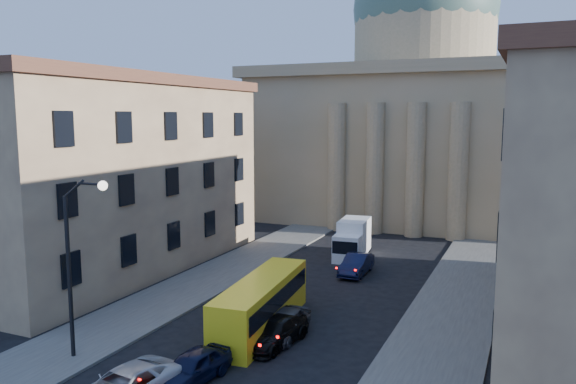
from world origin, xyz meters
name	(u,v)px	position (x,y,z in m)	size (l,w,h in m)	color
sidewalk_left	(176,295)	(-8.50, 18.00, 0.07)	(5.00, 60.00, 0.15)	#514E4A
sidewalk_right	(442,335)	(8.50, 18.00, 0.07)	(5.00, 60.00, 0.15)	#514E4A
church	(421,114)	(0.00, 55.47, 11.88)	(68.02, 28.76, 36.60)	#918059
building_left	(112,173)	(-17.00, 22.00, 7.42)	(11.60, 26.60, 14.70)	tan
street_lamp	(77,254)	(-6.97, 8.00, 5.29)	(2.62, 0.44, 8.83)	black
car_left_near	(192,367)	(-0.80, 8.24, 0.72)	(1.70, 4.22, 1.44)	black
car_right_mid	(276,332)	(0.80, 13.49, 0.67)	(1.89, 4.64, 1.35)	black
car_right_far	(285,323)	(0.80, 14.66, 0.73)	(1.71, 4.26, 1.45)	#4B4B50
car_right_distant	(356,264)	(0.80, 27.69, 0.75)	(1.59, 4.57, 1.50)	black
city_bus	(262,302)	(-0.89, 15.27, 1.49)	(3.20, 9.98, 2.76)	yellow
box_truck	(352,240)	(-1.07, 32.60, 1.45)	(2.69, 5.73, 3.05)	white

